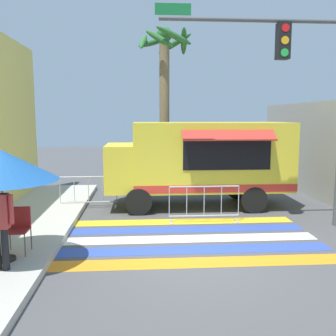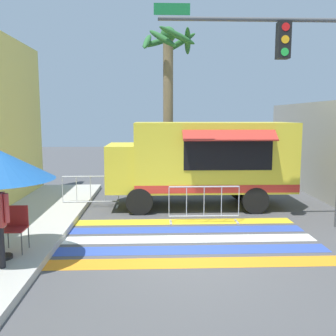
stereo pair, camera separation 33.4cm
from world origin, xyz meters
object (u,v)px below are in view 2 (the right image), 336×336
at_px(palm_tree, 168,83).
at_px(folding_chair, 16,224).
at_px(food_truck, 199,158).
at_px(barricade_front, 204,205).
at_px(traffic_signal_pole, 307,76).
at_px(barricade_side, 91,192).

bearing_deg(palm_tree, folding_chair, -115.60).
xyz_separation_m(food_truck, barricade_front, (-0.07, -1.93, -1.09)).
bearing_deg(food_truck, barricade_front, -92.07).
xyz_separation_m(traffic_signal_pole, palm_tree, (-3.34, 5.46, 0.29)).
distance_m(food_truck, traffic_signal_pole, 4.25).
height_order(food_truck, traffic_signal_pole, traffic_signal_pole).
relative_size(traffic_signal_pole, barricade_front, 2.95).
relative_size(food_truck, barricade_side, 3.22).
relative_size(barricade_side, palm_tree, 0.29).
bearing_deg(barricade_side, folding_chair, -100.78).
bearing_deg(palm_tree, traffic_signal_pole, -58.52).
relative_size(folding_chair, barricade_front, 0.47).
bearing_deg(traffic_signal_pole, food_truck, 134.56).
distance_m(traffic_signal_pole, palm_tree, 6.41).
bearing_deg(barricade_side, traffic_signal_pole, -22.70).
distance_m(barricade_side, palm_tree, 5.50).
bearing_deg(folding_chair, barricade_front, 8.80).
xyz_separation_m(barricade_side, palm_tree, (2.68, 2.94, 3.80)).
bearing_deg(traffic_signal_pole, folding_chair, -164.58).
distance_m(barricade_front, barricade_side, 4.00).
height_order(traffic_signal_pole, barricade_front, traffic_signal_pole).
height_order(barricade_front, palm_tree, palm_tree).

